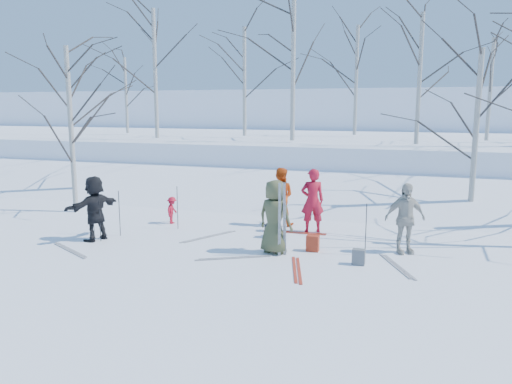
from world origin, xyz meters
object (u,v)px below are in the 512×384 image
(skier_redor_behind, at_px, (280,197))
(backpack_grey, at_px, (359,257))
(dog, at_px, (275,230))
(backpack_red, at_px, (313,243))
(skier_red_north, at_px, (312,201))
(backpack_dark, at_px, (271,231))
(skier_olive_center, at_px, (275,217))
(skier_red_seated, at_px, (172,210))
(skier_cream_east, at_px, (405,218))
(skier_grey_west, at_px, (95,208))

(skier_redor_behind, relative_size, backpack_grey, 4.87)
(dog, distance_m, backpack_red, 1.69)
(skier_red_north, relative_size, backpack_dark, 4.83)
(skier_olive_center, height_order, skier_redor_behind, skier_olive_center)
(skier_red_seated, bearing_deg, dog, -103.80)
(backpack_red, bearing_deg, skier_red_seated, 162.00)
(skier_red_seated, xyz_separation_m, backpack_red, (4.99, -1.62, -0.23))
(skier_olive_center, bearing_deg, backpack_red, -137.52)
(skier_olive_center, bearing_deg, backpack_grey, -172.67)
(skier_red_north, relative_size, dog, 3.71)
(backpack_red, height_order, backpack_dark, backpack_red)
(skier_red_north, distance_m, skier_cream_east, 3.06)
(skier_redor_behind, xyz_separation_m, skier_red_seated, (-3.36, -0.93, -0.49))
(skier_red_north, distance_m, skier_red_seated, 4.58)
(skier_red_seated, distance_m, skier_grey_west, 2.78)
(skier_red_north, distance_m, dog, 1.52)
(backpack_red, bearing_deg, skier_olive_center, -152.42)
(skier_red_north, relative_size, skier_redor_behind, 1.04)
(skier_grey_west, bearing_deg, backpack_grey, 107.29)
(skier_cream_east, bearing_deg, dog, 146.03)
(skier_olive_center, xyz_separation_m, skier_grey_west, (-5.15, -0.43, -0.03))
(skier_cream_east, distance_m, backpack_grey, 1.82)
(skier_olive_center, relative_size, skier_cream_east, 1.04)
(skier_red_north, xyz_separation_m, skier_cream_east, (2.72, -1.40, -0.05))
(skier_olive_center, distance_m, skier_red_north, 2.51)
(skier_red_north, bearing_deg, skier_redor_behind, -48.59)
(skier_grey_west, height_order, backpack_grey, skier_grey_west)
(skier_cream_east, bearing_deg, skier_redor_behind, 126.06)
(skier_olive_center, relative_size, dog, 3.68)
(dog, bearing_deg, skier_grey_west, -11.05)
(skier_red_seated, height_order, skier_cream_east, skier_cream_east)
(backpack_grey, bearing_deg, skier_olive_center, 172.42)
(backpack_grey, bearing_deg, dog, 145.97)
(dog, bearing_deg, skier_red_north, -165.42)
(skier_red_seated, bearing_deg, skier_red_north, -89.66)
(skier_redor_behind, distance_m, dog, 1.71)
(skier_red_seated, relative_size, skier_cream_east, 0.48)
(skier_red_seated, height_order, backpack_grey, skier_red_seated)
(skier_red_north, bearing_deg, skier_olive_center, 56.55)
(dog, bearing_deg, backpack_dark, 0.22)
(skier_redor_behind, relative_size, skier_grey_west, 1.00)
(skier_red_north, relative_size, skier_red_seated, 2.20)
(skier_red_north, distance_m, skier_redor_behind, 1.29)
(skier_redor_behind, height_order, skier_grey_west, skier_redor_behind)
(skier_redor_behind, xyz_separation_m, dog, (0.28, -1.53, -0.71))
(skier_grey_west, relative_size, dog, 3.55)
(dog, bearing_deg, backpack_red, 109.79)
(skier_red_north, height_order, backpack_red, skier_red_north)
(skier_cream_east, height_order, skier_grey_west, skier_grey_west)
(dog, height_order, backpack_grey, dog)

